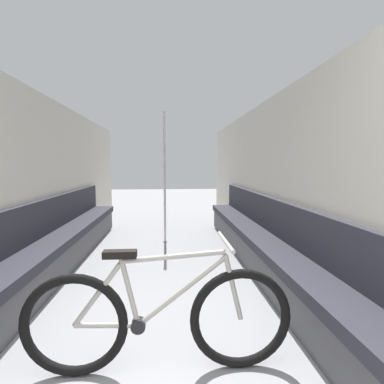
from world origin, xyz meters
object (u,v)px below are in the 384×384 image
bench_seat_row_left (53,250)px  bench_seat_row_right (262,245)px  bicycle (159,319)px  grab_pole_near (165,180)px

bench_seat_row_left → bench_seat_row_right: 2.52m
bench_seat_row_right → bench_seat_row_left: bearing=180.0°
bench_seat_row_left → bicycle: bearing=-53.8°
bench_seat_row_left → grab_pole_near: (1.30, 1.37, 0.75)m
grab_pole_near → bicycle: bearing=-90.1°
bench_seat_row_left → bench_seat_row_right: bearing=0.0°
bicycle → grab_pole_near: size_ratio=0.78×
bench_seat_row_right → bicycle: 2.15m
bench_seat_row_right → grab_pole_near: size_ratio=2.43×
bench_seat_row_left → grab_pole_near: 2.04m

